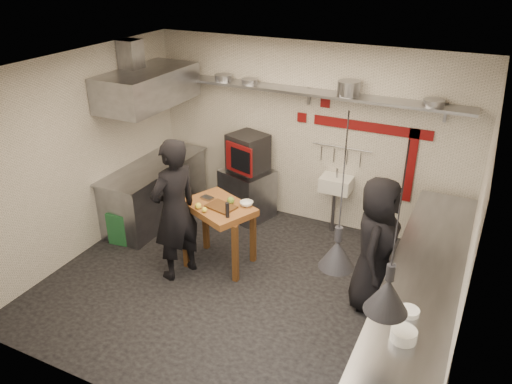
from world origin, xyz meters
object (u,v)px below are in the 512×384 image
at_px(green_bin, 121,226).
at_px(prep_table, 220,235).
at_px(oven_stand, 247,193).
at_px(chef_left, 175,210).
at_px(combi_oven, 248,152).
at_px(chef_right, 376,245).

xyz_separation_m(green_bin, prep_table, (1.62, 0.12, 0.21)).
bearing_deg(oven_stand, chef_left, -74.86).
bearing_deg(green_bin, oven_stand, 48.81).
xyz_separation_m(oven_stand, combi_oven, (-0.01, 0.05, 0.69)).
xyz_separation_m(oven_stand, prep_table, (0.29, -1.41, 0.06)).
height_order(combi_oven, chef_right, chef_right).
bearing_deg(chef_right, prep_table, 88.73).
bearing_deg(chef_left, chef_right, 118.59).
xyz_separation_m(combi_oven, chef_left, (-0.09, -1.90, -0.13)).
relative_size(oven_stand, green_bin, 1.60).
distance_m(chef_left, chef_right, 2.52).
relative_size(oven_stand, combi_oven, 1.38).
relative_size(green_bin, chef_left, 0.26).
xyz_separation_m(chef_left, chef_right, (2.47, 0.49, -0.11)).
bearing_deg(green_bin, chef_left, -14.85).
bearing_deg(chef_left, oven_stand, -165.66).
bearing_deg(combi_oven, prep_table, -60.36).
distance_m(combi_oven, chef_left, 1.91).
bearing_deg(green_bin, prep_table, 4.11).
bearing_deg(combi_oven, green_bin, -111.88).
bearing_deg(prep_table, green_bin, -152.38).
bearing_deg(prep_table, oven_stand, 124.96).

